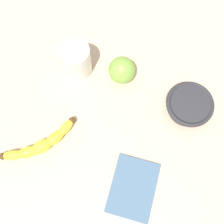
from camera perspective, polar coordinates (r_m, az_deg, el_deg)
wooden_tabletop at (r=77.13cm, az=-0.81°, el=-0.38°), size 120.00×120.00×3.00cm
banana at (r=74.28cm, az=-14.40°, el=-6.38°), size 18.48×12.92×3.30cm
smoothie_glass at (r=76.40cm, az=-7.15°, el=10.40°), size 7.54×7.54×10.73cm
ceramic_bowl at (r=76.35cm, az=15.55°, el=1.34°), size 12.67×12.67×4.29cm
green_apple_fruit at (r=76.17cm, az=2.07°, el=8.60°), size 7.44×7.44×7.44cm
folded_napkin at (r=72.40cm, az=4.36°, el=-15.28°), size 16.98×14.08×0.60cm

